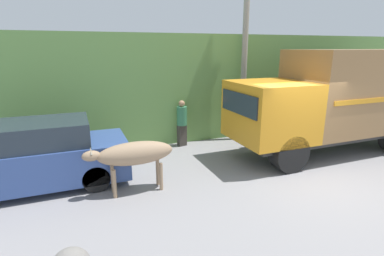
% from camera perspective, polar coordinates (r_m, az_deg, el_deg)
% --- Properties ---
extents(ground_plane, '(60.00, 60.00, 0.00)m').
position_cam_1_polar(ground_plane, '(8.95, 21.59, -8.48)').
color(ground_plane, gray).
extents(hillside_embankment, '(32.00, 6.59, 3.89)m').
position_cam_1_polar(hillside_embankment, '(14.57, 2.12, 9.30)').
color(hillside_embankment, '#608C47').
rests_on(hillside_embankment, ground_plane).
extents(building_backdrop, '(4.82, 2.70, 2.87)m').
position_cam_1_polar(building_backdrop, '(11.98, -9.41, 5.47)').
color(building_backdrop, '#B2BCAD').
rests_on(building_backdrop, ground_plane).
extents(cargo_truck, '(7.09, 2.24, 3.35)m').
position_cam_1_polar(cargo_truck, '(10.97, 26.43, 5.22)').
color(cargo_truck, '#2D2D2D').
rests_on(cargo_truck, ground_plane).
extents(brown_cow, '(2.12, 0.56, 1.26)m').
position_cam_1_polar(brown_cow, '(7.27, -10.96, -4.93)').
color(brown_cow, '#9E7F60').
rests_on(brown_cow, ground_plane).
extents(parked_suv, '(4.51, 1.73, 1.69)m').
position_cam_1_polar(parked_suv, '(8.33, -27.91, -4.92)').
color(parked_suv, '#334C8C').
rests_on(parked_suv, ground_plane).
extents(pedestrian_on_hill, '(0.43, 0.43, 1.64)m').
position_cam_1_polar(pedestrian_on_hill, '(10.56, -1.95, 1.28)').
color(pedestrian_on_hill, '#38332D').
rests_on(pedestrian_on_hill, ground_plane).
extents(utility_pole, '(0.90, 0.21, 6.85)m').
position_cam_1_polar(utility_pole, '(11.23, 10.06, 15.56)').
color(utility_pole, gray).
rests_on(utility_pole, ground_plane).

